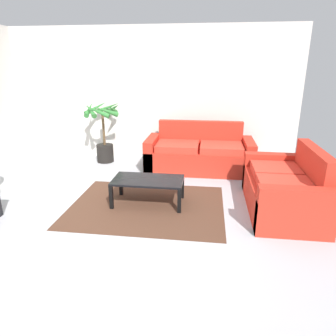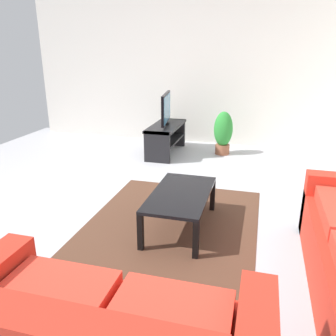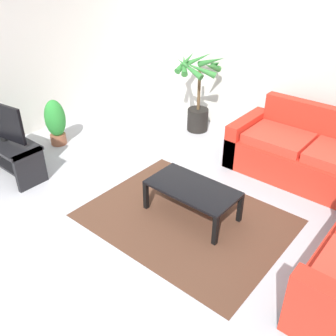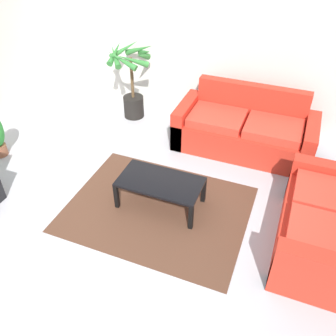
# 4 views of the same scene
# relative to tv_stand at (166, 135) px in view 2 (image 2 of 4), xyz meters

# --- Properties ---
(ground_plane) EXTENTS (6.60, 6.60, 0.00)m
(ground_plane) POSITION_rel_tv_stand_xyz_m (2.09, 0.18, -0.32)
(ground_plane) COLOR #B2B2B7
(wall_left) EXTENTS (0.06, 6.00, 2.70)m
(wall_left) POSITION_rel_tv_stand_xyz_m (-0.91, 0.18, 1.03)
(wall_left) COLOR silver
(wall_left) RESTS_ON ground
(tv_stand) EXTENTS (1.10, 0.45, 0.49)m
(tv_stand) POSITION_rel_tv_stand_xyz_m (0.00, 0.00, 0.00)
(tv_stand) COLOR black
(tv_stand) RESTS_ON ground
(tv) EXTENTS (0.85, 0.16, 0.52)m
(tv) POSITION_rel_tv_stand_xyz_m (-0.00, 0.00, 0.44)
(tv) COLOR black
(tv) RESTS_ON tv_stand
(coffee_table) EXTENTS (1.02, 0.54, 0.38)m
(coffee_table) POSITION_rel_tv_stand_xyz_m (2.45, 0.83, 0.01)
(coffee_table) COLOR black
(coffee_table) RESTS_ON ground
(area_rug) EXTENTS (2.20, 1.70, 0.01)m
(area_rug) POSITION_rel_tv_stand_xyz_m (2.45, 0.73, -0.32)
(area_rug) COLOR #513323
(area_rug) RESTS_ON ground
(potted_plant_small) EXTENTS (0.31, 0.31, 0.72)m
(potted_plant_small) POSITION_rel_tv_stand_xyz_m (-0.21, 0.93, 0.06)
(potted_plant_small) COLOR brown
(potted_plant_small) RESTS_ON ground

